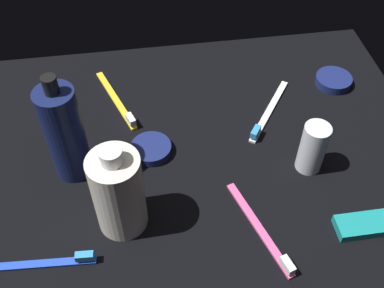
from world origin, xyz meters
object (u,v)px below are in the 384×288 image
at_px(cream_tin_left, 333,80).
at_px(cream_tin_right, 151,149).
at_px(snack_bar_teal, 370,224).
at_px(bodywash_bottle, 118,192).
at_px(toothbrush_yellow, 118,102).
at_px(deodorant_stick, 313,148).
at_px(toothbrush_pink, 263,232).
at_px(toothbrush_white, 268,113).
at_px(toothbrush_blue, 41,263).
at_px(lotion_bottle, 65,134).

bearing_deg(cream_tin_left, cream_tin_right, 18.65).
relative_size(snack_bar_teal, cream_tin_right, 1.47).
height_order(bodywash_bottle, toothbrush_yellow, bodywash_bottle).
bearing_deg(deodorant_stick, toothbrush_pink, 47.45).
height_order(deodorant_stick, toothbrush_white, deodorant_stick).
bearing_deg(bodywash_bottle, snack_bar_teal, 169.64).
xyz_separation_m(bodywash_bottle, cream_tin_right, (-0.05, -0.13, -0.07)).
bearing_deg(bodywash_bottle, deodorant_stick, -168.80).
relative_size(bodywash_bottle, snack_bar_teal, 1.58).
distance_m(toothbrush_yellow, snack_bar_teal, 0.49).
bearing_deg(snack_bar_teal, toothbrush_blue, -1.36).
bearing_deg(toothbrush_yellow, deodorant_stick, 147.11).
relative_size(toothbrush_pink, toothbrush_blue, 0.97).
bearing_deg(bodywash_bottle, lotion_bottle, -55.86).
height_order(toothbrush_white, cream_tin_left, toothbrush_white).
bearing_deg(lotion_bottle, cream_tin_right, -170.99).
distance_m(lotion_bottle, toothbrush_pink, 0.34).
height_order(snack_bar_teal, cream_tin_left, cream_tin_left).
distance_m(snack_bar_teal, cream_tin_right, 0.37).
bearing_deg(toothbrush_blue, snack_bar_teal, 178.85).
bearing_deg(toothbrush_white, cream_tin_right, 14.78).
height_order(bodywash_bottle, cream_tin_right, bodywash_bottle).
xyz_separation_m(toothbrush_blue, cream_tin_right, (-0.18, -0.19, 0.00)).
height_order(toothbrush_white, toothbrush_blue, same).
xyz_separation_m(toothbrush_pink, toothbrush_blue, (0.33, 0.00, 0.00)).
height_order(lotion_bottle, cream_tin_right, lotion_bottle).
height_order(bodywash_bottle, cream_tin_left, bodywash_bottle).
distance_m(deodorant_stick, cream_tin_left, 0.23).
height_order(cream_tin_left, cream_tin_right, cream_tin_left).
bearing_deg(lotion_bottle, cream_tin_left, -163.76).
bearing_deg(cream_tin_left, deodorant_stick, 59.50).
relative_size(toothbrush_white, snack_bar_teal, 1.48).
bearing_deg(toothbrush_yellow, cream_tin_right, 111.74).
bearing_deg(toothbrush_yellow, cream_tin_left, 179.50).
distance_m(lotion_bottle, cream_tin_left, 0.53).
distance_m(bodywash_bottle, toothbrush_blue, 0.15).
relative_size(lotion_bottle, cream_tin_left, 2.81).
distance_m(lotion_bottle, toothbrush_blue, 0.19).
bearing_deg(toothbrush_blue, cream_tin_right, -132.61).
relative_size(bodywash_bottle, toothbrush_white, 1.06).
bearing_deg(bodywash_bottle, toothbrush_pink, 164.73).
bearing_deg(toothbrush_blue, lotion_bottle, -104.71).
xyz_separation_m(deodorant_stick, toothbrush_pink, (0.11, 0.12, -0.04)).
bearing_deg(deodorant_stick, toothbrush_blue, 15.39).
distance_m(deodorant_stick, snack_bar_teal, 0.15).
bearing_deg(snack_bar_teal, cream_tin_right, -32.77).
height_order(toothbrush_white, cream_tin_right, toothbrush_white).
xyz_separation_m(snack_bar_teal, cream_tin_right, (0.31, -0.20, 0.00)).
xyz_separation_m(deodorant_stick, toothbrush_blue, (0.44, 0.12, -0.04)).
height_order(toothbrush_pink, snack_bar_teal, toothbrush_pink).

